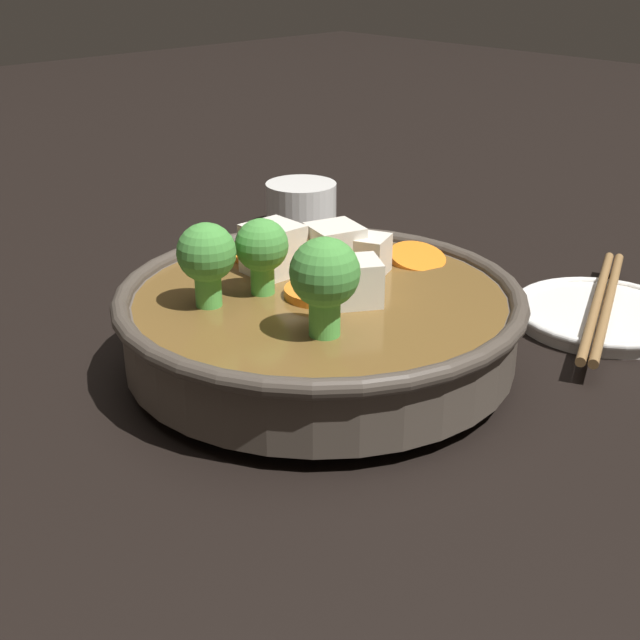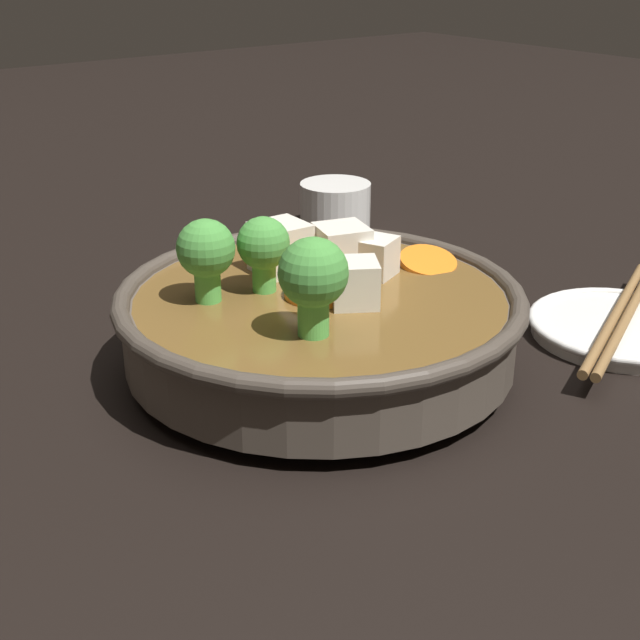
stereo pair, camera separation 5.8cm
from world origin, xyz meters
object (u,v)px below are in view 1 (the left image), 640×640
at_px(stirfry_bowl, 319,316).
at_px(tea_cup, 301,206).
at_px(side_saucer, 601,315).
at_px(chopsticks_pair, 602,303).

relative_size(stirfry_bowl, tea_cup, 3.89).
distance_m(stirfry_bowl, tea_cup, 0.31).
bearing_deg(side_saucer, tea_cup, -178.45).
bearing_deg(chopsticks_pair, stirfry_bowl, -113.65).
bearing_deg(side_saucer, stirfry_bowl, -113.65).
distance_m(tea_cup, chopsticks_pair, 0.32).
bearing_deg(stirfry_bowl, tea_cup, 140.00).
height_order(side_saucer, tea_cup, tea_cup).
relative_size(stirfry_bowl, side_saucer, 2.04).
bearing_deg(tea_cup, stirfry_bowl, -40.00).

